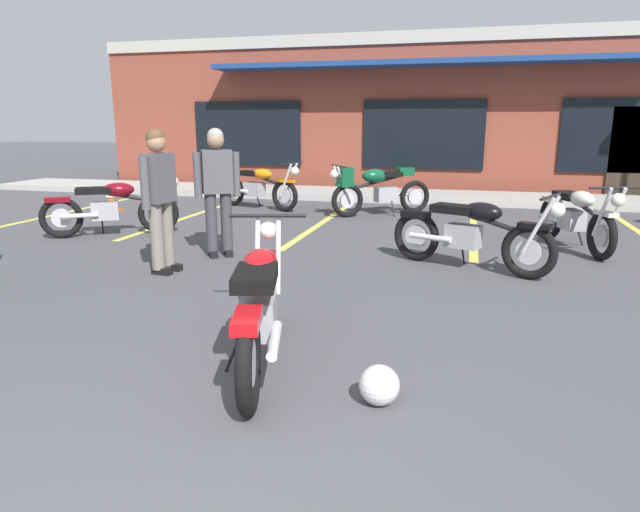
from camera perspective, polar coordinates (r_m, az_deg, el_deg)
ground_plane at (r=5.61m, az=1.85°, el=-4.71°), size 80.00×80.00×0.00m
sidewalk_kerb at (r=13.39m, az=9.66°, el=6.00°), size 22.00×1.80×0.14m
brick_storefront_building at (r=17.28m, az=11.20°, el=13.85°), size 17.59×6.26×3.92m
painted_stall_lines at (r=9.86m, az=7.67°, el=3.09°), size 13.19×4.80×0.01m
motorcycle_foreground_classic at (r=4.14m, az=-6.12°, el=-4.71°), size 0.92×2.06×0.98m
motorcycle_red_sportbike at (r=11.74m, az=-6.27°, el=7.03°), size 2.02×1.05×0.98m
motorcycle_black_cruiser at (r=8.68m, az=24.48°, el=3.69°), size 0.99×2.04×0.98m
motorcycle_silver_naked at (r=9.42m, az=-20.33°, el=4.73°), size 1.86×1.37×0.98m
motorcycle_blue_standard at (r=6.99m, az=15.08°, el=2.35°), size 1.98×1.14×0.98m
motorcycle_green_cafe_racer at (r=10.85m, az=5.75°, el=6.87°), size 1.82×1.44×0.98m
person_in_black_shirt at (r=6.81m, az=-15.96°, el=6.19°), size 0.30×0.61×1.68m
person_by_back_row at (r=7.52m, az=-10.35°, el=7.12°), size 0.56×0.42×1.68m
helmet_on_pavement at (r=3.66m, az=6.03°, el=-12.85°), size 0.26×0.26×0.26m
traffic_cone at (r=12.07m, az=-20.42°, el=5.47°), size 0.34×0.34×0.53m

